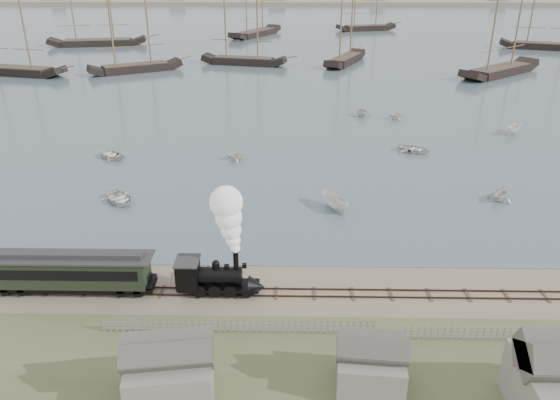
{
  "coord_description": "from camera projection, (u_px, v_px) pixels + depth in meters",
  "views": [
    {
      "loc": [
        -3.01,
        -37.86,
        24.54
      ],
      "look_at": [
        -3.88,
        7.96,
        3.5
      ],
      "focal_mm": 35.0,
      "sensor_mm": 36.0,
      "label": 1
    }
  ],
  "objects": [
    {
      "name": "schooner_4",
      "position": [
        507.0,
        26.0,
        113.5
      ],
      "size": [
        22.22,
        19.89,
        20.0
      ],
      "primitive_type": null,
      "rotation": [
        0.0,
        0.0,
        0.7
      ],
      "color": "black",
      "rests_on": "harbor_water"
    },
    {
      "name": "far_spit",
      "position": [
        297.0,
        4.0,
        271.74
      ],
      "size": [
        500.0,
        20.0,
        1.8
      ],
      "primitive_type": "cube",
      "color": "tan",
      "rests_on": "ground"
    },
    {
      "name": "picket_fence_west",
      "position": [
        239.0,
        334.0,
        38.34
      ],
      "size": [
        19.0,
        0.1,
        1.2
      ],
      "primitive_type": null,
      "color": "slate",
      "rests_on": "ground"
    },
    {
      "name": "beached_dinghy",
      "position": [
        200.0,
        272.0,
        44.97
      ],
      "size": [
        3.07,
        3.92,
        0.74
      ],
      "primitive_type": "imported",
      "rotation": [
        0.0,
        0.0,
        1.73
      ],
      "color": "silver",
      "rests_on": "ground"
    },
    {
      "name": "rowboat_2",
      "position": [
        334.0,
        202.0,
        56.31
      ],
      "size": [
        4.39,
        3.38,
        1.6
      ],
      "primitive_type": "imported",
      "rotation": [
        0.0,
        0.0,
        3.65
      ],
      "color": "silver",
      "rests_on": "harbor_water"
    },
    {
      "name": "schooner_3",
      "position": [
        347.0,
        19.0,
        124.94
      ],
      "size": [
        11.99,
        19.08,
        20.0
      ],
      "primitive_type": null,
      "rotation": [
        0.0,
        0.0,
        1.14
      ],
      "color": "black",
      "rests_on": "harbor_water"
    },
    {
      "name": "picket_fence_east",
      "position": [
        513.0,
        342.0,
        37.56
      ],
      "size": [
        15.0,
        0.1,
        1.2
      ],
      "primitive_type": null,
      "color": "slate",
      "rests_on": "ground"
    },
    {
      "name": "passenger_coach",
      "position": [
        72.0,
        270.0,
        42.3
      ],
      "size": [
        12.63,
        2.44,
        3.07
      ],
      "color": "black",
      "rests_on": "ground"
    },
    {
      "name": "ground",
      "position": [
        325.0,
        280.0,
        44.59
      ],
      "size": [
        600.0,
        600.0,
        0.0
      ],
      "primitive_type": "plane",
      "color": "gray",
      "rests_on": "ground"
    },
    {
      "name": "schooner_6",
      "position": [
        93.0,
        8.0,
        149.38
      ],
      "size": [
        27.24,
        10.8,
        20.0
      ],
      "primitive_type": null,
      "rotation": [
        0.0,
        0.0,
        0.18
      ],
      "color": "black",
      "rests_on": "harbor_water"
    },
    {
      "name": "schooner_1",
      "position": [
        131.0,
        25.0,
        116.22
      ],
      "size": [
        20.11,
        13.72,
        20.0
      ],
      "primitive_type": null,
      "rotation": [
        0.0,
        0.0,
        0.49
      ],
      "color": "black",
      "rests_on": "harbor_water"
    },
    {
      "name": "locomotive",
      "position": [
        227.0,
        249.0,
        41.25
      ],
      "size": [
        6.88,
        2.57,
        8.58
      ],
      "color": "black",
      "rests_on": "ground"
    },
    {
      "name": "harbor_water",
      "position": [
        299.0,
        24.0,
        199.04
      ],
      "size": [
        600.0,
        336.0,
        0.06
      ],
      "primitive_type": "cube",
      "color": "#495D68",
      "rests_on": "ground"
    },
    {
      "name": "shed_left",
      "position": [
        172.0,
        396.0,
        32.95
      ],
      "size": [
        5.0,
        4.0,
        4.1
      ],
      "primitive_type": null,
      "color": "slate",
      "rests_on": "ground"
    },
    {
      "name": "rail_track",
      "position": [
        327.0,
        293.0,
        42.75
      ],
      "size": [
        120.0,
        1.8,
        0.16
      ],
      "color": "#33231C",
      "rests_on": "ground"
    },
    {
      "name": "schooner_0",
      "position": [
        8.0,
        27.0,
        113.31
      ],
      "size": [
        22.97,
        10.14,
        20.0
      ],
      "primitive_type": null,
      "rotation": [
        0.0,
        0.0,
        -0.23
      ],
      "color": "black",
      "rests_on": "harbor_water"
    },
    {
      "name": "schooner_5",
      "position": [
        553.0,
        10.0,
        143.58
      ],
      "size": [
        24.42,
        12.17,
        20.0
      ],
      "primitive_type": null,
      "rotation": [
        0.0,
        0.0,
        -0.29
      ],
      "color": "black",
      "rests_on": "harbor_water"
    },
    {
      "name": "rowboat_5",
      "position": [
        513.0,
        129.0,
        79.5
      ],
      "size": [
        3.61,
        3.49,
        1.41
      ],
      "primitive_type": "imported",
      "rotation": [
        0.0,
        0.0,
        2.39
      ],
      "color": "silver",
      "rests_on": "harbor_water"
    },
    {
      "name": "rowboat_4",
      "position": [
        501.0,
        193.0,
        58.34
      ],
      "size": [
        4.1,
        4.07,
        1.64
      ],
      "primitive_type": "imported",
      "rotation": [
        0.0,
        0.0,
        5.54
      ],
      "color": "silver",
      "rests_on": "harbor_water"
    },
    {
      "name": "rowboat_7",
      "position": [
        362.0,
        111.0,
        87.98
      ],
      "size": [
        3.85,
        3.48,
        1.78
      ],
      "primitive_type": "imported",
      "rotation": [
        0.0,
        0.0,
        0.18
      ],
      "color": "silver",
      "rests_on": "harbor_water"
    },
    {
      "name": "rowboat_1",
      "position": [
        236.0,
        155.0,
        69.57
      ],
      "size": [
        2.52,
        2.85,
        1.38
      ],
      "primitive_type": "imported",
      "rotation": [
        0.0,
        0.0,
        1.67
      ],
      "color": "silver",
      "rests_on": "harbor_water"
    },
    {
      "name": "rowboat_6",
      "position": [
        110.0,
        154.0,
        70.51
      ],
      "size": [
        4.75,
        5.07,
        0.85
      ],
      "primitive_type": "imported",
      "rotation": [
        0.0,
        0.0,
        4.12
      ],
      "color": "silver",
      "rests_on": "harbor_water"
    },
    {
      "name": "shed_mid",
      "position": [
        369.0,
        387.0,
        33.65
      ],
      "size": [
        4.0,
        3.5,
        3.6
      ],
      "primitive_type": null,
      "color": "slate",
      "rests_on": "ground"
    },
    {
      "name": "rowboat_0",
      "position": [
        119.0,
        198.0,
        57.96
      ],
      "size": [
        5.43,
        5.25,
        0.92
      ],
      "primitive_type": "imported",
      "rotation": [
        0.0,
        0.0,
        0.68
      ],
      "color": "silver",
      "rests_on": "harbor_water"
    },
    {
      "name": "rowboat_3",
      "position": [
        414.0,
        149.0,
        72.36
      ],
      "size": [
        4.81,
        5.27,
        0.89
      ],
      "primitive_type": "imported",
      "rotation": [
        0.0,
        0.0,
        1.06
      ],
      "color": "silver",
      "rests_on": "harbor_water"
    },
    {
      "name": "rowboat_8",
      "position": [
        397.0,
        115.0,
        86.33
      ],
      "size": [
        2.64,
        2.98,
        1.45
      ],
      "primitive_type": "imported",
      "rotation": [
        0.0,
        0.0,
        1.67
      ],
      "color": "silver",
      "rests_on": "harbor_water"
    },
    {
      "name": "schooner_2",
      "position": [
        243.0,
        20.0,
        123.82
      ],
      "size": [
        20.45,
        8.79,
        20.0
      ],
      "primitive_type": null,
      "rotation": [
        0.0,
        0.0,
        -0.22
      ],
      "color": "black",
      "rests_on": "harbor_water"
    },
    {
      "name": "schooner_7",
      "position": [
        255.0,
        2.0,
        166.27
      ],
      "size": [
        16.3,
        23.49,
        20.0
      ],
      "primitive_type": null,
      "rotation": [
        0.0,
        0.0,
        1.07
      ],
      "color": "black",
      "rests_on": "harbor_water"
    }
  ]
}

